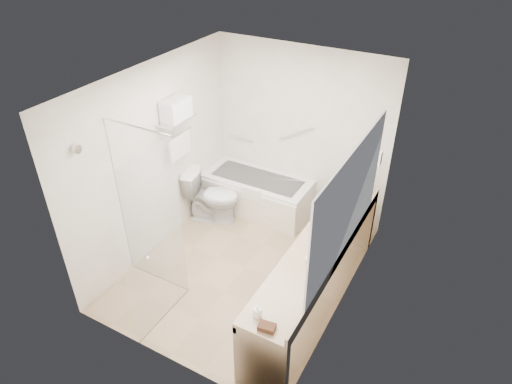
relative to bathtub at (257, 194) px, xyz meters
The scene contains 25 objects.
floor 1.36m from the bathtub, 68.05° to the right, with size 3.20×3.20×0.00m, color tan.
ceiling 2.59m from the bathtub, 68.05° to the right, with size 2.60×3.20×0.10m, color white.
wall_back 1.15m from the bathtub, 35.84° to the left, with size 2.60×0.10×2.50m, color silver.
wall_front 3.04m from the bathtub, 80.02° to the right, with size 2.60×0.10×2.50m, color silver.
wall_left 1.77m from the bathtub, 122.86° to the right, with size 0.10×3.20×2.50m, color silver.
wall_right 2.39m from the bathtub, 34.55° to the right, with size 0.10×3.20×2.50m, color silver.
bathtub is the anchor object (origin of this frame).
grab_bar_short 0.87m from the bathtub, 144.55° to the left, with size 0.03×0.03×0.40m, color silver.
grab_bar_long 1.12m from the bathtub, 35.51° to the left, with size 0.03×0.03×0.60m, color silver.
shower_enclosure 2.31m from the bathtub, 93.47° to the right, with size 0.96×0.91×2.11m.
towel_shelf 1.85m from the bathtub, 127.02° to the right, with size 0.24×0.55×0.81m.
vanity_counter 2.09m from the bathtub, 42.35° to the right, with size 0.55×2.70×0.95m.
sink 1.92m from the bathtub, 32.47° to the right, with size 0.40×0.52×0.14m, color silver.
faucet 2.07m from the bathtub, 30.20° to the right, with size 0.03×0.03×0.14m, color silver.
mirror 2.60m from the bathtub, 37.82° to the right, with size 0.02×2.00×1.20m, color silver.
hairdryer_unit 2.12m from the bathtub, ahead, with size 0.08×0.10×0.18m, color white.
toilet 0.71m from the bathtub, 129.87° to the right, with size 0.44×0.80×0.78m, color silver.
amenity_basket 3.12m from the bathtub, 59.58° to the right, with size 0.15×0.10×0.05m, color #4E2F1C.
soap_bottle_a 2.98m from the bathtub, 61.15° to the right, with size 0.06×0.14×0.06m, color white.
soap_bottle_b 2.32m from the bathtub, 47.25° to the right, with size 0.08×0.10×0.08m, color white.
water_bottle_left 1.81m from the bathtub, 27.85° to the right, with size 0.07×0.07×0.22m.
water_bottle_mid 1.74m from the bathtub, 22.03° to the right, with size 0.06×0.06×0.21m.
water_bottle_right 1.61m from the bathtub, ahead, with size 0.06×0.06×0.19m.
drinking_glass_near 1.86m from the bathtub, 40.90° to the right, with size 0.08×0.08×0.10m, color silver.
drinking_glass_far 1.50m from the bathtub, 11.52° to the right, with size 0.07×0.07×0.09m, color silver.
Camera 1 is at (2.28, -3.83, 4.09)m, focal length 32.00 mm.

